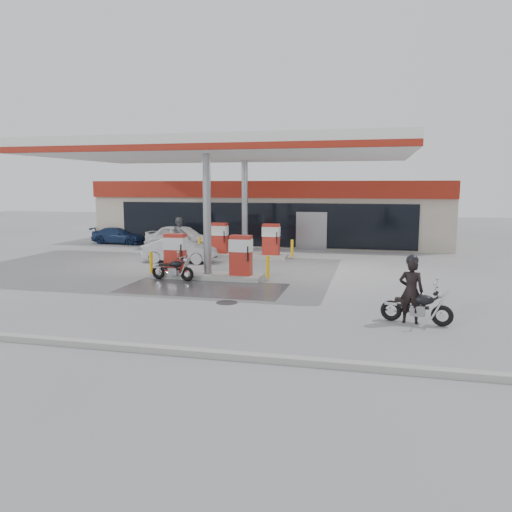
{
  "coord_description": "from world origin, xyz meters",
  "views": [
    {
      "loc": [
        6.54,
        -17.07,
        3.78
      ],
      "look_at": [
        2.4,
        0.42,
        1.2
      ],
      "focal_mm": 35.0,
      "sensor_mm": 36.0,
      "label": 1
    }
  ],
  "objects_px": {
    "pump_island_far": "(245,244)",
    "biker_main": "(411,291)",
    "sedan_white": "(182,237)",
    "hatchback_silver": "(180,250)",
    "pump_island_near": "(208,261)",
    "attendant": "(180,235)",
    "parked_car_left": "(119,236)",
    "main_motorcycle": "(418,308)",
    "parked_motorcycle": "(173,270)"
  },
  "relations": [
    {
      "from": "pump_island_near",
      "to": "main_motorcycle",
      "type": "xyz_separation_m",
      "value": [
        7.78,
        -5.14,
        -0.27
      ]
    },
    {
      "from": "main_motorcycle",
      "to": "parked_car_left",
      "type": "height_order",
      "value": "parked_car_left"
    },
    {
      "from": "parked_car_left",
      "to": "pump_island_near",
      "type": "bearing_deg",
      "value": -133.77
    },
    {
      "from": "main_motorcycle",
      "to": "attendant",
      "type": "height_order",
      "value": "attendant"
    },
    {
      "from": "sedan_white",
      "to": "hatchback_silver",
      "type": "bearing_deg",
      "value": -158.07
    },
    {
      "from": "main_motorcycle",
      "to": "sedan_white",
      "type": "bearing_deg",
      "value": 143.81
    },
    {
      "from": "biker_main",
      "to": "attendant",
      "type": "distance_m",
      "value": 16.78
    },
    {
      "from": "pump_island_far",
      "to": "biker_main",
      "type": "height_order",
      "value": "biker_main"
    },
    {
      "from": "biker_main",
      "to": "hatchback_silver",
      "type": "relative_size",
      "value": 0.5
    },
    {
      "from": "hatchback_silver",
      "to": "parked_car_left",
      "type": "height_order",
      "value": "hatchback_silver"
    },
    {
      "from": "hatchback_silver",
      "to": "pump_island_far",
      "type": "bearing_deg",
      "value": -50.49
    },
    {
      "from": "parked_motorcycle",
      "to": "pump_island_near",
      "type": "bearing_deg",
      "value": 41.6
    },
    {
      "from": "hatchback_silver",
      "to": "pump_island_near",
      "type": "bearing_deg",
      "value": -146.02
    },
    {
      "from": "pump_island_near",
      "to": "biker_main",
      "type": "distance_m",
      "value": 9.15
    },
    {
      "from": "biker_main",
      "to": "attendant",
      "type": "relative_size",
      "value": 0.91
    },
    {
      "from": "pump_island_far",
      "to": "main_motorcycle",
      "type": "height_order",
      "value": "pump_island_far"
    },
    {
      "from": "attendant",
      "to": "parked_car_left",
      "type": "relative_size",
      "value": 0.55
    },
    {
      "from": "pump_island_far",
      "to": "biker_main",
      "type": "distance_m",
      "value": 13.45
    },
    {
      "from": "sedan_white",
      "to": "hatchback_silver",
      "type": "height_order",
      "value": "sedan_white"
    },
    {
      "from": "pump_island_near",
      "to": "parked_motorcycle",
      "type": "relative_size",
      "value": 2.74
    },
    {
      "from": "pump_island_far",
      "to": "sedan_white",
      "type": "xyz_separation_m",
      "value": [
        -4.39,
        2.2,
        0.02
      ]
    },
    {
      "from": "parked_motorcycle",
      "to": "hatchback_silver",
      "type": "distance_m",
      "value": 4.65
    },
    {
      "from": "sedan_white",
      "to": "main_motorcycle",
      "type": "bearing_deg",
      "value": -136.22
    },
    {
      "from": "pump_island_near",
      "to": "biker_main",
      "type": "height_order",
      "value": "biker_main"
    },
    {
      "from": "pump_island_near",
      "to": "pump_island_far",
      "type": "xyz_separation_m",
      "value": [
        0.0,
        6.0,
        0.0
      ]
    },
    {
      "from": "pump_island_far",
      "to": "parked_motorcycle",
      "type": "bearing_deg",
      "value": -99.81
    },
    {
      "from": "biker_main",
      "to": "parked_motorcycle",
      "type": "bearing_deg",
      "value": -17.98
    },
    {
      "from": "attendant",
      "to": "parked_car_left",
      "type": "height_order",
      "value": "attendant"
    },
    {
      "from": "pump_island_near",
      "to": "attendant",
      "type": "bearing_deg",
      "value": 119.93
    },
    {
      "from": "biker_main",
      "to": "sedan_white",
      "type": "height_order",
      "value": "biker_main"
    },
    {
      "from": "biker_main",
      "to": "attendant",
      "type": "bearing_deg",
      "value": -38.01
    },
    {
      "from": "sedan_white",
      "to": "parked_car_left",
      "type": "relative_size",
      "value": 1.19
    },
    {
      "from": "sedan_white",
      "to": "attendant",
      "type": "bearing_deg",
      "value": -162.11
    },
    {
      "from": "sedan_white",
      "to": "hatchback_silver",
      "type": "xyz_separation_m",
      "value": [
        1.72,
        -4.6,
        -0.14
      ]
    },
    {
      "from": "pump_island_near",
      "to": "parked_motorcycle",
      "type": "xyz_separation_m",
      "value": [
        -1.18,
        -0.8,
        -0.28
      ]
    },
    {
      "from": "attendant",
      "to": "hatchback_silver",
      "type": "bearing_deg",
      "value": -166.26
    },
    {
      "from": "pump_island_far",
      "to": "main_motorcycle",
      "type": "distance_m",
      "value": 13.59
    },
    {
      "from": "pump_island_near",
      "to": "parked_car_left",
      "type": "xyz_separation_m",
      "value": [
        -9.42,
        10.0,
        -0.19
      ]
    },
    {
      "from": "main_motorcycle",
      "to": "parked_motorcycle",
      "type": "height_order",
      "value": "main_motorcycle"
    },
    {
      "from": "biker_main",
      "to": "hatchback_silver",
      "type": "height_order",
      "value": "biker_main"
    },
    {
      "from": "sedan_white",
      "to": "parked_car_left",
      "type": "height_order",
      "value": "sedan_white"
    },
    {
      "from": "sedan_white",
      "to": "parked_car_left",
      "type": "distance_m",
      "value": 5.35
    },
    {
      "from": "biker_main",
      "to": "parked_car_left",
      "type": "relative_size",
      "value": 0.5
    },
    {
      "from": "sedan_white",
      "to": "parked_car_left",
      "type": "xyz_separation_m",
      "value": [
        -5.03,
        1.8,
        -0.21
      ]
    },
    {
      "from": "biker_main",
      "to": "main_motorcycle",
      "type": "bearing_deg",
      "value": 177.8
    },
    {
      "from": "pump_island_far",
      "to": "main_motorcycle",
      "type": "bearing_deg",
      "value": -55.06
    },
    {
      "from": "parked_motorcycle",
      "to": "sedan_white",
      "type": "relative_size",
      "value": 0.44
    },
    {
      "from": "sedan_white",
      "to": "attendant",
      "type": "height_order",
      "value": "attendant"
    },
    {
      "from": "main_motorcycle",
      "to": "parked_motorcycle",
      "type": "relative_size",
      "value": 1.02
    },
    {
      "from": "biker_main",
      "to": "parked_car_left",
      "type": "bearing_deg",
      "value": -33.45
    }
  ]
}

